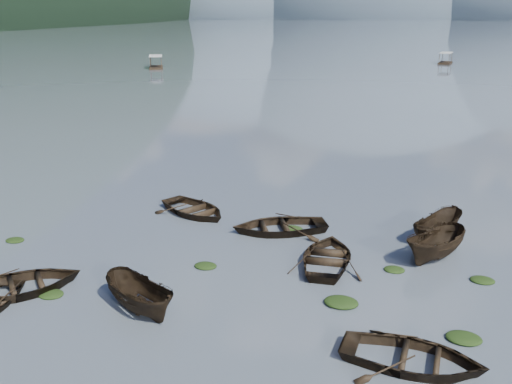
# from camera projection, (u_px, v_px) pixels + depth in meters

# --- Properties ---
(ground_plane) EXTENTS (2400.00, 2400.00, 0.00)m
(ground_plane) POSITION_uv_depth(u_px,v_px,m) (160.00, 354.00, 19.05)
(ground_plane) COLOR #4B535E
(haze_mtn_a) EXTENTS (520.00, 520.00, 280.00)m
(haze_mtn_a) POSITION_uv_depth(u_px,v_px,m) (247.00, 17.00, 911.02)
(haze_mtn_a) COLOR #475666
(haze_mtn_a) RESTS_ON ground
(haze_mtn_b) EXTENTS (520.00, 520.00, 340.00)m
(haze_mtn_b) POSITION_uv_depth(u_px,v_px,m) (374.00, 17.00, 860.24)
(haze_mtn_b) COLOR #475666
(haze_mtn_b) RESTS_ON ground
(rowboat_1) EXTENTS (5.94, 5.90, 1.01)m
(rowboat_1) POSITION_uv_depth(u_px,v_px,m) (21.00, 292.00, 23.25)
(rowboat_1) COLOR black
(rowboat_1) RESTS_ON ground
(rowboat_2) EXTENTS (4.15, 3.38, 1.53)m
(rowboat_2) POSITION_uv_depth(u_px,v_px,m) (141.00, 310.00, 21.83)
(rowboat_2) COLOR black
(rowboat_2) RESTS_ON ground
(rowboat_3) EXTENTS (3.55, 4.82, 0.97)m
(rowboat_3) POSITION_uv_depth(u_px,v_px,m) (328.00, 263.00, 25.94)
(rowboat_3) COLOR black
(rowboat_3) RESTS_ON ground
(rowboat_4) EXTENTS (4.91, 3.69, 0.96)m
(rowboat_4) POSITION_uv_depth(u_px,v_px,m) (412.00, 365.00, 18.46)
(rowboat_4) COLOR black
(rowboat_4) RESTS_ON ground
(rowboat_5) EXTENTS (3.52, 4.38, 1.61)m
(rowboat_5) POSITION_uv_depth(u_px,v_px,m) (435.00, 258.00, 26.40)
(rowboat_5) COLOR black
(rowboat_5) RESTS_ON ground
(rowboat_6) EXTENTS (5.73, 5.28, 0.97)m
(rowboat_6) POSITION_uv_depth(u_px,v_px,m) (194.00, 214.00, 32.14)
(rowboat_6) COLOR black
(rowboat_6) RESTS_ON ground
(rowboat_7) EXTENTS (5.93, 5.23, 1.02)m
(rowboat_7) POSITION_uv_depth(u_px,v_px,m) (279.00, 231.00, 29.60)
(rowboat_7) COLOR black
(rowboat_7) RESTS_ON ground
(rowboat_8) EXTENTS (3.19, 4.01, 1.47)m
(rowboat_8) POSITION_uv_depth(u_px,v_px,m) (436.00, 237.00, 28.83)
(rowboat_8) COLOR black
(rowboat_8) RESTS_ON ground
(weed_clump_0) EXTENTS (1.06, 0.87, 0.23)m
(weed_clump_0) POSITION_uv_depth(u_px,v_px,m) (51.00, 295.00, 22.97)
(weed_clump_0) COLOR black
(weed_clump_0) RESTS_ON ground
(weed_clump_1) EXTENTS (1.03, 0.82, 0.23)m
(weed_clump_1) POSITION_uv_depth(u_px,v_px,m) (206.00, 267.00, 25.52)
(weed_clump_1) COLOR black
(weed_clump_1) RESTS_ON ground
(weed_clump_2) EXTENTS (1.36, 1.09, 0.29)m
(weed_clump_2) POSITION_uv_depth(u_px,v_px,m) (341.00, 304.00, 22.29)
(weed_clump_2) COLOR black
(weed_clump_2) RESTS_ON ground
(weed_clump_3) EXTENTS (0.92, 0.78, 0.21)m
(weed_clump_3) POSITION_uv_depth(u_px,v_px,m) (394.00, 271.00, 25.17)
(weed_clump_3) COLOR black
(weed_clump_3) RESTS_ON ground
(weed_clump_4) EXTENTS (1.24, 0.99, 0.26)m
(weed_clump_4) POSITION_uv_depth(u_px,v_px,m) (464.00, 340.00, 19.89)
(weed_clump_4) COLOR black
(weed_clump_4) RESTS_ON ground
(weed_clump_5) EXTENTS (0.95, 0.77, 0.20)m
(weed_clump_5) POSITION_uv_depth(u_px,v_px,m) (15.00, 241.00, 28.38)
(weed_clump_5) COLOR black
(weed_clump_5) RESTS_ON ground
(weed_clump_6) EXTENTS (1.09, 0.91, 0.23)m
(weed_clump_6) POSITION_uv_depth(u_px,v_px,m) (292.00, 230.00, 29.83)
(weed_clump_6) COLOR black
(weed_clump_6) RESTS_ON ground
(weed_clump_7) EXTENTS (1.03, 0.82, 0.22)m
(weed_clump_7) POSITION_uv_depth(u_px,v_px,m) (482.00, 281.00, 24.17)
(weed_clump_7) COLOR black
(weed_clump_7) RESTS_ON ground
(pontoon_left) EXTENTS (4.89, 6.69, 2.37)m
(pontoon_left) POSITION_uv_depth(u_px,v_px,m) (156.00, 68.00, 111.48)
(pontoon_left) COLOR black
(pontoon_left) RESTS_ON ground
(pontoon_centre) EXTENTS (3.29, 6.11, 2.23)m
(pontoon_centre) POSITION_uv_depth(u_px,v_px,m) (445.00, 64.00, 121.23)
(pontoon_centre) COLOR black
(pontoon_centre) RESTS_ON ground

